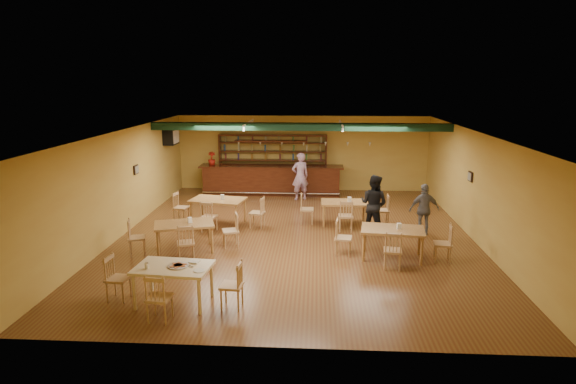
# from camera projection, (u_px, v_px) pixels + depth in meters

# --- Properties ---
(floor) EXTENTS (12.00, 12.00, 0.00)m
(floor) POSITION_uv_depth(u_px,v_px,m) (296.00, 235.00, 13.95)
(floor) COLOR #5B321A
(floor) RESTS_ON ground
(ceiling_beam) EXTENTS (10.00, 0.30, 0.25)m
(ceiling_beam) POSITION_uv_depth(u_px,v_px,m) (300.00, 127.00, 16.02)
(ceiling_beam) COLOR black
(ceiling_beam) RESTS_ON ceiling
(track_rail_left) EXTENTS (0.05, 2.50, 0.05)m
(track_rail_left) POSITION_uv_depth(u_px,v_px,m) (248.00, 123.00, 16.69)
(track_rail_left) COLOR white
(track_rail_left) RESTS_ON ceiling
(track_rail_right) EXTENTS (0.05, 2.50, 0.05)m
(track_rail_right) POSITION_uv_depth(u_px,v_px,m) (341.00, 123.00, 16.50)
(track_rail_right) COLOR white
(track_rail_right) RESTS_ON ceiling
(ac_unit) EXTENTS (0.34, 0.70, 0.48)m
(ac_unit) POSITION_uv_depth(u_px,v_px,m) (171.00, 137.00, 17.77)
(ac_unit) COLOR white
(ac_unit) RESTS_ON wall_left
(picture_left) EXTENTS (0.04, 0.34, 0.28)m
(picture_left) POSITION_uv_depth(u_px,v_px,m) (136.00, 170.00, 14.82)
(picture_left) COLOR black
(picture_left) RESTS_ON wall_left
(picture_right) EXTENTS (0.04, 0.34, 0.28)m
(picture_right) POSITION_uv_depth(u_px,v_px,m) (470.00, 177.00, 13.76)
(picture_right) COLOR black
(picture_right) RESTS_ON wall_right
(bar_counter) EXTENTS (5.58, 0.85, 1.13)m
(bar_counter) POSITION_uv_depth(u_px,v_px,m) (271.00, 180.00, 18.89)
(bar_counter) COLOR #37140B
(bar_counter) RESTS_ON ground
(back_bar_hutch) EXTENTS (4.32, 0.40, 2.28)m
(back_bar_hutch) POSITION_uv_depth(u_px,v_px,m) (273.00, 163.00, 19.38)
(back_bar_hutch) COLOR #37140B
(back_bar_hutch) RESTS_ON ground
(poinsettia) EXTENTS (0.37, 0.37, 0.52)m
(poinsettia) POSITION_uv_depth(u_px,v_px,m) (212.00, 158.00, 18.84)
(poinsettia) COLOR #A7190F
(poinsettia) RESTS_ON bar_counter
(dining_table_a) EXTENTS (1.77, 1.25, 0.81)m
(dining_table_a) POSITION_uv_depth(u_px,v_px,m) (218.00, 212.00, 14.95)
(dining_table_a) COLOR olive
(dining_table_a) RESTS_ON ground
(dining_table_b) EXTENTS (1.44, 0.87, 0.72)m
(dining_table_b) POSITION_uv_depth(u_px,v_px,m) (344.00, 213.00, 14.99)
(dining_table_b) COLOR olive
(dining_table_b) RESTS_ON ground
(dining_table_c) EXTENTS (1.71, 1.31, 0.75)m
(dining_table_c) POSITION_uv_depth(u_px,v_px,m) (185.00, 237.00, 12.64)
(dining_table_c) COLOR olive
(dining_table_c) RESTS_ON ground
(dining_table_d) EXTENTS (1.65, 1.12, 0.77)m
(dining_table_d) POSITION_uv_depth(u_px,v_px,m) (392.00, 243.00, 12.11)
(dining_table_d) COLOR olive
(dining_table_d) RESTS_ON ground
(near_table) EXTENTS (1.55, 1.07, 0.79)m
(near_table) POSITION_uv_depth(u_px,v_px,m) (174.00, 285.00, 9.65)
(near_table) COLOR beige
(near_table) RESTS_ON ground
(pizza_tray) EXTENTS (0.52, 0.52, 0.01)m
(pizza_tray) POSITION_uv_depth(u_px,v_px,m) (178.00, 266.00, 9.56)
(pizza_tray) COLOR silver
(pizza_tray) RESTS_ON near_table
(parmesan_shaker) EXTENTS (0.08, 0.08, 0.11)m
(parmesan_shaker) POSITION_uv_depth(u_px,v_px,m) (147.00, 266.00, 9.43)
(parmesan_shaker) COLOR #EAE5C6
(parmesan_shaker) RESTS_ON near_table
(napkin_stack) EXTENTS (0.23, 0.19, 0.03)m
(napkin_stack) POSITION_uv_depth(u_px,v_px,m) (194.00, 262.00, 9.74)
(napkin_stack) COLOR white
(napkin_stack) RESTS_ON near_table
(pizza_server) EXTENTS (0.32, 0.25, 0.00)m
(pizza_server) POSITION_uv_depth(u_px,v_px,m) (187.00, 265.00, 9.60)
(pizza_server) COLOR silver
(pizza_server) RESTS_ON pizza_tray
(side_plate) EXTENTS (0.24, 0.24, 0.01)m
(side_plate) POSITION_uv_depth(u_px,v_px,m) (199.00, 271.00, 9.32)
(side_plate) COLOR white
(side_plate) RESTS_ON near_table
(patron_bar) EXTENTS (0.76, 0.63, 1.78)m
(patron_bar) POSITION_uv_depth(u_px,v_px,m) (300.00, 176.00, 17.95)
(patron_bar) COLOR purple
(patron_bar) RESTS_ON ground
(patron_right_a) EXTENTS (1.06, 1.01, 1.73)m
(patron_right_a) POSITION_uv_depth(u_px,v_px,m) (374.00, 204.00, 14.05)
(patron_right_a) COLOR black
(patron_right_a) RESTS_ON ground
(patron_right_b) EXTENTS (0.92, 0.48, 1.50)m
(patron_right_b) POSITION_uv_depth(u_px,v_px,m) (424.00, 209.00, 13.91)
(patron_right_b) COLOR slate
(patron_right_b) RESTS_ON ground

